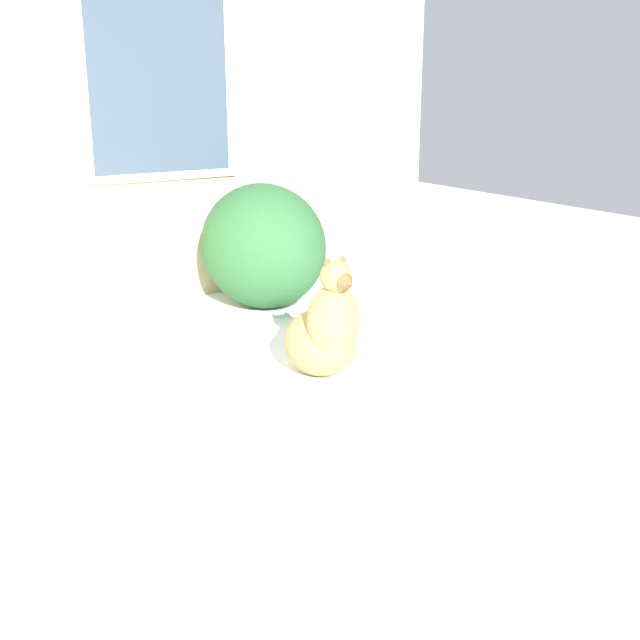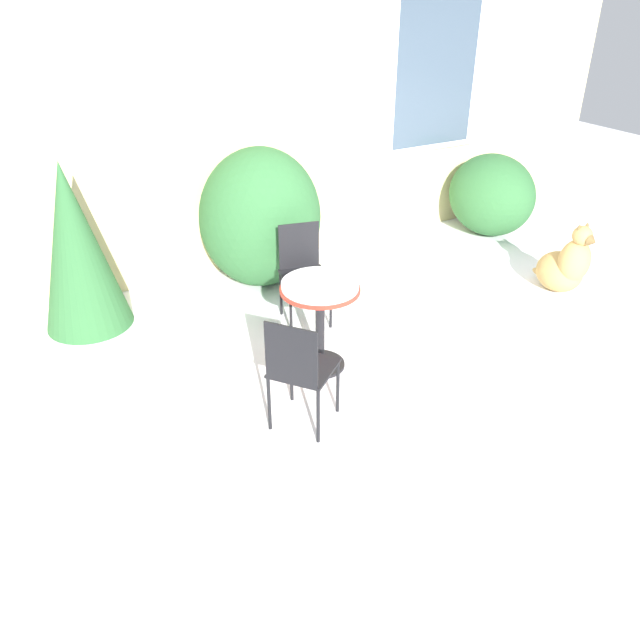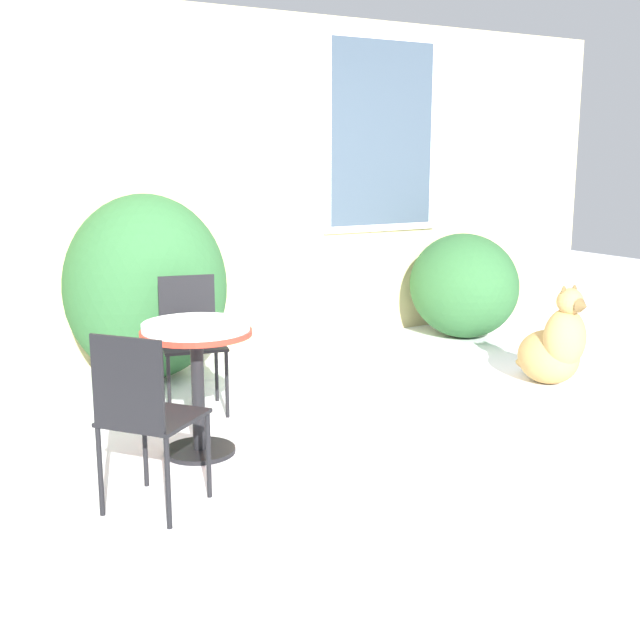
{
  "view_description": "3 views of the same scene",
  "coord_description": "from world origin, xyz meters",
  "views": [
    {
      "loc": [
        -0.76,
        -3.58,
        1.66
      ],
      "look_at": [
        1.63,
        0.14,
        0.33
      ],
      "focal_mm": 45.0,
      "sensor_mm": 36.0,
      "label": 1
    },
    {
      "loc": [
        -3.08,
        -3.51,
        2.77
      ],
      "look_at": [
        -1.06,
        0.1,
        0.42
      ],
      "focal_mm": 35.0,
      "sensor_mm": 36.0,
      "label": 2
    },
    {
      "loc": [
        -2.58,
        -3.86,
        1.62
      ],
      "look_at": [
        0.0,
        0.6,
        0.55
      ],
      "focal_mm": 45.0,
      "sensor_mm": 36.0,
      "label": 3
    }
  ],
  "objects": [
    {
      "name": "shrub_middle",
      "position": [
        2.07,
        1.61,
        0.47
      ],
      "size": [
        0.89,
        1.07,
        0.93
      ],
      "color": "#2D6033",
      "rests_on": "ground_plane"
    },
    {
      "name": "patio_table",
      "position": [
        -1.06,
        0.1,
        0.58
      ],
      "size": [
        0.6,
        0.6,
        0.74
      ],
      "color": "black",
      "rests_on": "ground_plane"
    },
    {
      "name": "shrub_left",
      "position": [
        -0.81,
        1.71,
        0.67
      ],
      "size": [
        1.18,
        1.08,
        1.35
      ],
      "color": "#2D6033",
      "rests_on": "ground_plane"
    },
    {
      "name": "evergreen_bush",
      "position": [
        -2.5,
        1.68,
        0.73
      ],
      "size": [
        0.74,
        0.74,
        1.46
      ],
      "color": "#2D6033",
      "rests_on": "ground_plane"
    },
    {
      "name": "ground_plane",
      "position": [
        0.0,
        0.0,
        0.0
      ],
      "size": [
        16.0,
        16.0,
        0.0
      ],
      "primitive_type": "plane",
      "color": "white"
    },
    {
      "name": "house_wall",
      "position": [
        0.1,
        2.2,
        1.4
      ],
      "size": [
        8.0,
        0.1,
        2.74
      ],
      "color": "#D1BC84",
      "rests_on": "ground_plane"
    },
    {
      "name": "patio_chair_far_side",
      "position": [
        -1.54,
        -0.48,
        0.48
      ],
      "size": [
        0.55,
        0.55,
        0.85
      ],
      "rotation": [
        0.0,
        0.0,
        2.24
      ],
      "color": "black",
      "rests_on": "ground_plane"
    },
    {
      "name": "dog",
      "position": [
        1.63,
        0.09,
        0.27
      ],
      "size": [
        0.41,
        0.65,
        0.73
      ],
      "rotation": [
        0.0,
        0.0,
        -0.02
      ],
      "color": "tan",
      "rests_on": "ground_plane"
    },
    {
      "name": "patio_chair_near_table",
      "position": [
        -0.8,
        0.87,
        0.48
      ],
      "size": [
        0.47,
        0.47,
        0.85
      ],
      "rotation": [
        0.0,
        0.0,
        -0.22
      ],
      "color": "black",
      "rests_on": "ground_plane"
    }
  ]
}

